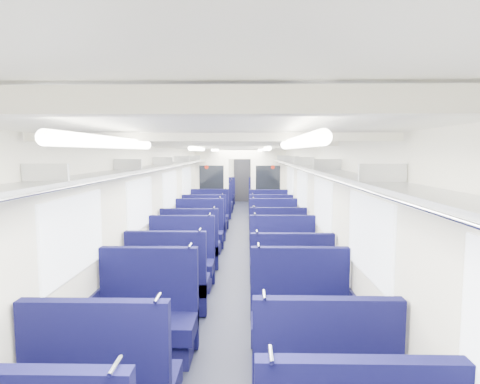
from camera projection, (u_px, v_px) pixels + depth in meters
name	position (u px, v px, depth m)	size (l,w,h in m)	color
floor	(237.00, 250.00, 9.04)	(2.80, 18.00, 0.01)	black
ceiling	(236.00, 146.00, 8.81)	(2.80, 18.00, 0.01)	white
wall_left	(174.00, 198.00, 8.95)	(0.02, 18.00, 2.35)	silver
dado_left	(176.00, 234.00, 9.04)	(0.03, 17.90, 0.70)	black
wall_right	(299.00, 198.00, 8.90)	(0.02, 18.00, 2.35)	silver
dado_right	(298.00, 235.00, 8.98)	(0.03, 17.90, 0.70)	black
wall_far	(242.00, 175.00, 17.88)	(2.80, 0.02, 2.35)	silver
luggage_rack_left	(182.00, 163.00, 8.87)	(0.36, 17.40, 0.18)	#B2B5BA
luggage_rack_right	(291.00, 163.00, 8.82)	(0.36, 17.40, 0.18)	#B2B5BA
windows	(236.00, 189.00, 8.45)	(2.78, 15.60, 0.75)	white
ceiling_fittings	(236.00, 148.00, 8.56)	(2.70, 16.06, 0.11)	white
end_door	(242.00, 179.00, 17.84)	(0.75, 0.06, 2.00)	black
bulkhead	(240.00, 184.00, 12.39)	(2.80, 0.10, 2.35)	white
seat_6	(147.00, 323.00, 4.28)	(1.08, 0.59, 1.20)	#0C0C3C
seat_7	(301.00, 323.00, 4.28)	(1.08, 0.59, 1.20)	#0C0C3C
seat_8	(169.00, 286.00, 5.46)	(1.08, 0.59, 1.20)	#0C0C3C
seat_9	(290.00, 290.00, 5.33)	(1.08, 0.59, 1.20)	#0C0C3C
seat_10	(181.00, 265.00, 6.47)	(1.08, 0.59, 1.20)	#0C0C3C
seat_11	(283.00, 265.00, 6.49)	(1.08, 0.59, 1.20)	#0C0C3C
seat_12	(191.00, 249.00, 7.56)	(1.08, 0.59, 1.20)	#0C0C3C
seat_13	(277.00, 247.00, 7.71)	(1.08, 0.59, 1.20)	#0C0C3C
seat_14	(199.00, 235.00, 8.85)	(1.08, 0.59, 1.20)	#0C0C3C
seat_15	(273.00, 235.00, 8.88)	(1.08, 0.59, 1.20)	#0C0C3C
seat_16	(205.00, 226.00, 9.98)	(1.08, 0.59, 1.20)	#0C0C3C
seat_17	(271.00, 225.00, 10.00)	(1.08, 0.59, 1.20)	#0C0C3C
seat_18	(209.00, 218.00, 11.18)	(1.08, 0.59, 1.20)	#0C0C3C
seat_19	(269.00, 219.00, 11.03)	(1.08, 0.59, 1.20)	#0C0C3C
seat_20	(215.00, 208.00, 13.19)	(1.08, 0.59, 1.20)	#0C0C3C
seat_21	(265.00, 208.00, 13.14)	(1.08, 0.59, 1.20)	#0C0C3C
seat_22	(218.00, 204.00, 14.24)	(1.08, 0.59, 1.20)	#0C0C3C
seat_23	(264.00, 204.00, 14.31)	(1.08, 0.59, 1.20)	#0C0C3C
seat_24	(220.00, 200.00, 15.39)	(1.08, 0.59, 1.20)	#0C0C3C
seat_25	(263.00, 200.00, 15.44)	(1.08, 0.59, 1.20)	#0C0C3C
seat_26	(222.00, 196.00, 16.60)	(1.08, 0.59, 1.20)	#0C0C3C
seat_27	(262.00, 197.00, 16.49)	(1.08, 0.59, 1.20)	#0C0C3C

